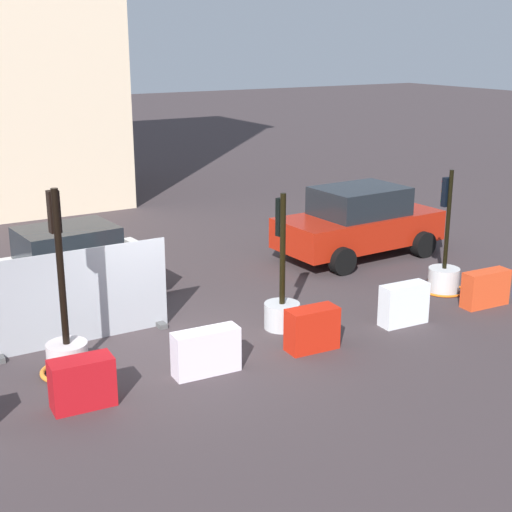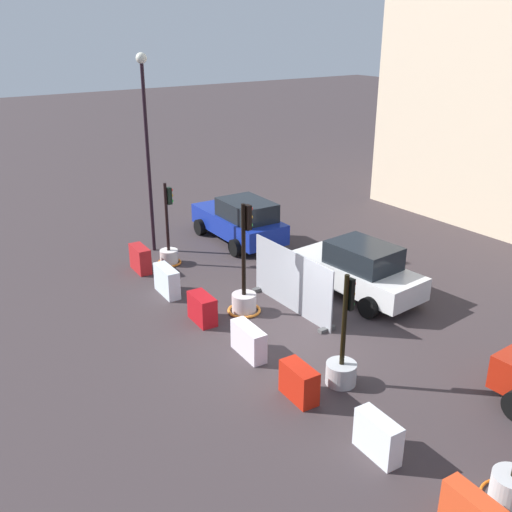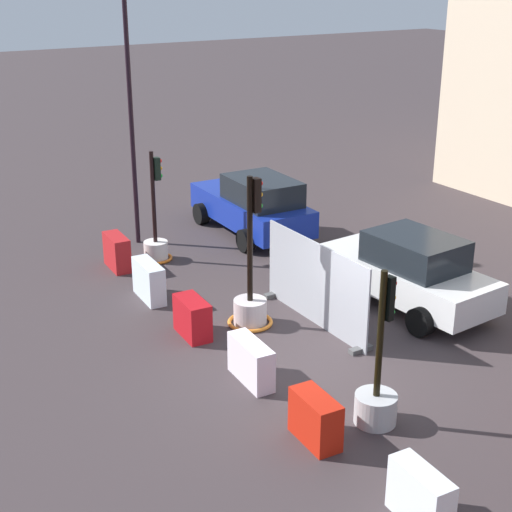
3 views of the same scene
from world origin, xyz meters
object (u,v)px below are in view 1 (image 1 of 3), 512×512
object	(u,v)px
traffic_light_2	(282,304)
construction_barrier_5	(404,304)
traffic_light_3	(444,273)
traffic_light_1	(66,344)
car_white_van	(62,267)
car_red_compact	(359,222)
construction_barrier_2	(82,383)
construction_barrier_4	(312,329)
construction_barrier_6	(486,288)
construction_barrier_3	(206,352)

from	to	relation	value
traffic_light_2	construction_barrier_5	bearing A→B (deg)	-26.25
traffic_light_3	traffic_light_1	bearing A→B (deg)	178.83
car_white_van	car_red_compact	world-z (taller)	car_red_compact
construction_barrier_2	car_red_compact	xyz separation A→B (m)	(8.83, 4.30, 0.52)
car_red_compact	construction_barrier_4	bearing A→B (deg)	-136.16
traffic_light_1	construction_barrier_4	bearing A→B (deg)	-17.64
traffic_light_3	construction_barrier_6	bearing A→B (deg)	-86.71
car_white_van	traffic_light_3	bearing A→B (deg)	-25.65
traffic_light_2	car_red_compact	bearing A→B (deg)	35.63
traffic_light_2	car_white_van	bearing A→B (deg)	131.97
traffic_light_3	car_red_compact	bearing A→B (deg)	88.43
construction_barrier_2	construction_barrier_3	world-z (taller)	construction_barrier_2
traffic_light_3	car_white_van	distance (m)	8.44
construction_barrier_2	construction_barrier_6	bearing A→B (deg)	-0.34
traffic_light_1	traffic_light_3	world-z (taller)	traffic_light_1
traffic_light_3	car_white_van	xyz separation A→B (m)	(-7.60, 3.65, 0.39)
construction_barrier_3	car_white_van	xyz separation A→B (m)	(-1.04, 4.69, 0.42)
traffic_light_3	construction_barrier_6	xyz separation A→B (m)	(0.07, -1.17, -0.03)
construction_barrier_2	construction_barrier_5	bearing A→B (deg)	0.45
construction_barrier_2	construction_barrier_3	bearing A→B (deg)	1.78
traffic_light_2	construction_barrier_2	bearing A→B (deg)	-165.56
construction_barrier_3	car_white_van	world-z (taller)	car_white_van
construction_barrier_3	car_red_compact	bearing A→B (deg)	32.52
traffic_light_2	construction_barrier_2	xyz separation A→B (m)	(-4.41, -1.13, -0.09)
traffic_light_3	construction_barrier_3	world-z (taller)	traffic_light_3
traffic_light_2	construction_barrier_5	xyz separation A→B (m)	(2.20, -1.08, -0.07)
construction_barrier_6	car_white_van	xyz separation A→B (m)	(-7.67, 4.81, 0.42)
traffic_light_2	car_white_van	distance (m)	4.89
construction_barrier_6	construction_barrier_2	bearing A→B (deg)	179.66
construction_barrier_4	car_white_van	distance (m)	5.76
car_white_van	car_red_compact	bearing A→B (deg)	-3.42
traffic_light_1	construction_barrier_4	world-z (taller)	traffic_light_1
car_red_compact	traffic_light_2	bearing A→B (deg)	-144.37
construction_barrier_5	car_red_compact	bearing A→B (deg)	62.36
traffic_light_3	construction_barrier_2	bearing A→B (deg)	-172.74
traffic_light_1	traffic_light_3	distance (m)	8.59
construction_barrier_3	construction_barrier_5	bearing A→B (deg)	-0.21
traffic_light_3	construction_barrier_6	world-z (taller)	traffic_light_3
traffic_light_1	construction_barrier_2	distance (m)	1.30
traffic_light_3	construction_barrier_4	xyz separation A→B (m)	(-4.43, -1.15, -0.02)
construction_barrier_4	car_red_compact	size ratio (longest dim) A/B	0.22
traffic_light_3	construction_barrier_3	xyz separation A→B (m)	(-6.56, -1.05, -0.03)
construction_barrier_3	traffic_light_2	bearing A→B (deg)	25.64
traffic_light_1	car_red_compact	size ratio (longest dim) A/B	0.72
construction_barrier_6	construction_barrier_5	bearing A→B (deg)	177.33
construction_barrier_4	construction_barrier_6	xyz separation A→B (m)	(4.50, -0.02, -0.01)
construction_barrier_3	construction_barrier_6	distance (m)	6.62
traffic_light_1	construction_barrier_2	bearing A→B (deg)	-96.86
construction_barrier_6	traffic_light_3	bearing A→B (deg)	93.29
traffic_light_3	construction_barrier_5	distance (m)	2.39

